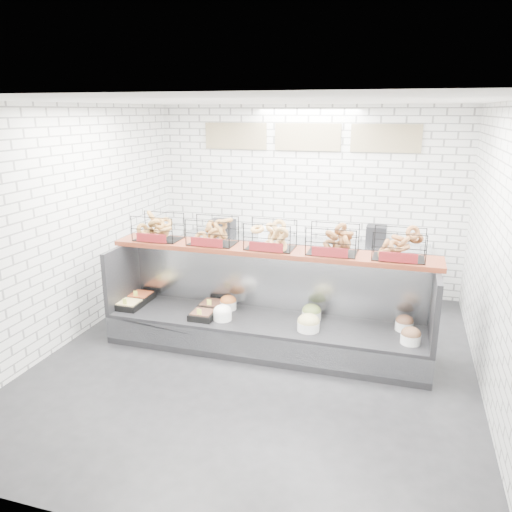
% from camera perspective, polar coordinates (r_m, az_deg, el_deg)
% --- Properties ---
extents(ground, '(5.50, 5.50, 0.00)m').
position_cam_1_polar(ground, '(6.19, 0.26, -11.69)').
color(ground, black).
rests_on(ground, ground).
extents(room_shell, '(5.02, 5.51, 3.01)m').
position_cam_1_polar(room_shell, '(6.10, 1.91, 8.32)').
color(room_shell, silver).
rests_on(room_shell, ground).
extents(display_case, '(4.00, 0.90, 1.20)m').
position_cam_1_polar(display_case, '(6.35, 1.14, -7.70)').
color(display_case, black).
rests_on(display_case, ground).
extents(bagel_shelf, '(4.10, 0.50, 0.40)m').
position_cam_1_polar(bagel_shelf, '(6.15, 1.65, 2.06)').
color(bagel_shelf, '#4F1D11').
rests_on(bagel_shelf, display_case).
extents(prep_counter, '(4.00, 0.60, 1.20)m').
position_cam_1_polar(prep_counter, '(8.20, 5.06, -1.04)').
color(prep_counter, '#93969B').
rests_on(prep_counter, ground).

